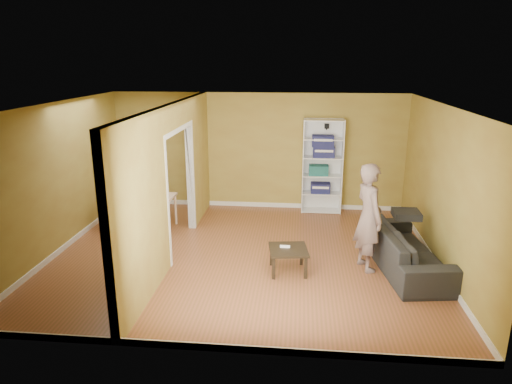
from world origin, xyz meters
TOP-DOWN VIEW (x-y plane):
  - room_shell at (0.00, 0.00)m, footprint 6.50×6.50m
  - partition at (-1.20, 0.00)m, footprint 0.22×5.50m
  - wall_speaker at (1.50, 2.69)m, footprint 0.10×0.10m
  - sofa at (2.70, -0.21)m, footprint 2.39×1.29m
  - person at (2.05, -0.30)m, footprint 0.90×0.80m
  - bookshelf at (1.43, 2.61)m, footprint 0.87×0.38m
  - paper_box_navy_a at (1.41, 2.56)m, footprint 0.42×0.28m
  - paper_box_teal at (1.36, 2.56)m, footprint 0.42×0.28m
  - paper_box_navy_b at (1.45, 2.56)m, footprint 0.46×0.30m
  - paper_box_navy_c at (1.42, 2.56)m, footprint 0.46×0.30m
  - coffee_table at (0.79, -0.56)m, footprint 0.60×0.60m
  - game_controller at (0.74, -0.52)m, footprint 0.16×0.04m
  - dining_table at (-2.09, 1.12)m, footprint 1.08×0.72m
  - chair_left at (-2.84, 1.04)m, footprint 0.44×0.44m
  - chair_near at (-2.09, 0.44)m, footprint 0.51×0.51m
  - chair_far at (-2.03, 1.72)m, footprint 0.53×0.53m

SIDE VIEW (x-z plane):
  - coffee_table at x=0.79m, z-range 0.14..0.54m
  - game_controller at x=0.74m, z-range 0.40..0.43m
  - sofa at x=2.70m, z-range 0.00..0.87m
  - chair_left at x=-2.84m, z-range 0.00..0.95m
  - chair_far at x=-2.03m, z-range 0.00..0.96m
  - chair_near at x=-2.09m, z-range 0.00..1.01m
  - paper_box_navy_a at x=1.41m, z-range 0.44..0.65m
  - dining_table at x=-2.09m, z-range 0.26..0.94m
  - paper_box_teal at x=1.36m, z-range 0.84..1.06m
  - person at x=2.05m, z-range 0.00..2.07m
  - bookshelf at x=1.43m, z-range 0.00..2.07m
  - room_shell at x=0.00m, z-range -1.95..4.55m
  - partition at x=-1.20m, z-range 0.00..2.60m
  - paper_box_navy_b at x=1.45m, z-range 1.25..1.48m
  - paper_box_navy_c at x=1.42m, z-range 1.48..1.72m
  - wall_speaker at x=1.50m, z-range 1.85..1.95m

